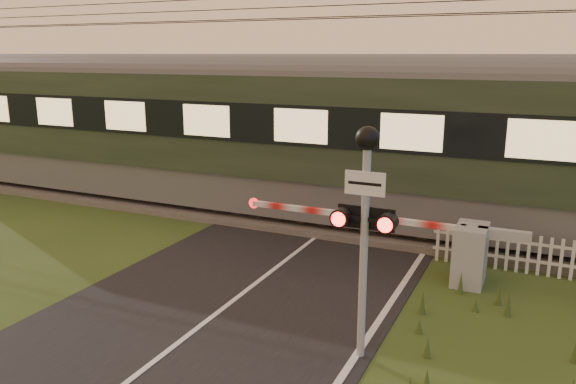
% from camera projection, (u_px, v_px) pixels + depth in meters
% --- Properties ---
extents(ground, '(160.00, 160.00, 0.00)m').
position_uv_depth(ground, '(213.00, 317.00, 10.05)').
color(ground, '#2A4219').
rests_on(ground, ground).
extents(road, '(6.00, 140.00, 0.03)m').
position_uv_depth(road, '(206.00, 323.00, 9.83)').
color(road, black).
rests_on(road, ground).
extents(track_bed, '(140.00, 3.40, 0.39)m').
position_uv_depth(track_bed, '(337.00, 219.00, 15.76)').
color(track_bed, '#47423D').
rests_on(track_bed, ground).
extents(overhead_wires, '(120.00, 0.62, 0.62)m').
position_uv_depth(overhead_wires, '(342.00, 8.00, 14.40)').
color(overhead_wires, black).
rests_on(overhead_wires, ground).
extents(boom_gate, '(6.23, 0.95, 1.26)m').
position_uv_depth(boom_gate, '(459.00, 250.00, 11.51)').
color(boom_gate, gray).
rests_on(boom_gate, ground).
extents(crossing_signal, '(0.92, 0.36, 3.60)m').
position_uv_depth(crossing_signal, '(365.00, 203.00, 8.16)').
color(crossing_signal, gray).
rests_on(crossing_signal, ground).
extents(picket_fence, '(3.38, 0.07, 0.86)m').
position_uv_depth(picket_fence, '(512.00, 252.00, 12.08)').
color(picket_fence, silver).
rests_on(picket_fence, ground).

